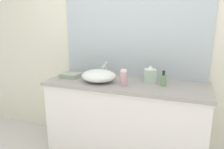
% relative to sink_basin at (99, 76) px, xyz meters
% --- Properties ---
extents(bathroom_wall_rear, '(6.00, 0.06, 2.60)m').
position_rel_sink_basin_xyz_m(bathroom_wall_rear, '(0.36, 0.37, 0.38)').
color(bathroom_wall_rear, silver).
rests_on(bathroom_wall_rear, ground).
extents(vanity_counter, '(1.66, 0.55, 0.86)m').
position_rel_sink_basin_xyz_m(vanity_counter, '(0.27, 0.05, -0.49)').
color(vanity_counter, white).
rests_on(vanity_counter, ground).
extents(wall_mirror_panel, '(1.61, 0.01, 1.26)m').
position_rel_sink_basin_xyz_m(wall_mirror_panel, '(0.27, 0.33, 0.56)').
color(wall_mirror_panel, '#B2BCC6').
rests_on(wall_mirror_panel, vanity_counter).
extents(sink_basin, '(0.37, 0.33, 0.13)m').
position_rel_sink_basin_xyz_m(sink_basin, '(0.00, 0.00, 0.00)').
color(sink_basin, white).
rests_on(sink_basin, vanity_counter).
extents(faucet, '(0.03, 0.13, 0.17)m').
position_rel_sink_basin_xyz_m(faucet, '(0.00, 0.18, 0.03)').
color(faucet, silver).
rests_on(faucet, vanity_counter).
extents(soap_dispenser, '(0.05, 0.05, 0.15)m').
position_rel_sink_basin_xyz_m(soap_dispenser, '(0.65, 0.08, 0.00)').
color(soap_dispenser, gray).
rests_on(soap_dispenser, vanity_counter).
extents(lotion_bottle, '(0.07, 0.07, 0.16)m').
position_rel_sink_basin_xyz_m(lotion_bottle, '(0.28, -0.04, 0.01)').
color(lotion_bottle, '#D19FA9').
rests_on(lotion_bottle, vanity_counter).
extents(tissue_box, '(0.14, 0.14, 0.18)m').
position_rel_sink_basin_xyz_m(tissue_box, '(0.51, 0.15, 0.01)').
color(tissue_box, '#B0C9B7').
rests_on(tissue_box, vanity_counter).
extents(folded_hand_towel, '(0.21, 0.17, 0.04)m').
position_rel_sink_basin_xyz_m(folded_hand_towel, '(-0.37, 0.06, -0.04)').
color(folded_hand_towel, '#99A493').
rests_on(folded_hand_towel, vanity_counter).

